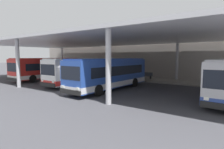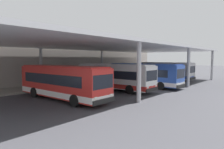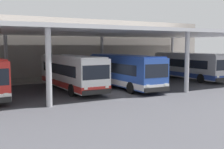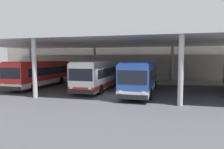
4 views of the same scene
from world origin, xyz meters
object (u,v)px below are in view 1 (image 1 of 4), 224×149
at_px(bus_second_bay, 84,71).
at_px(bench_waiting, 146,75).
at_px(trash_bin, 124,74).
at_px(bus_middle_bay, 110,73).
at_px(bus_nearest_bay, 48,68).
at_px(banner_sign, 66,64).

distance_m(bus_second_bay, bench_waiting, 9.41).
distance_m(bus_second_bay, trash_bin, 8.39).
relative_size(bus_middle_bay, bench_waiting, 5.88).
distance_m(bus_nearest_bay, bench_waiting, 14.59).
distance_m(trash_bin, banner_sign, 12.66).
xyz_separation_m(bench_waiting, banner_sign, (-16.48, -0.88, 1.32)).
xyz_separation_m(bus_nearest_bay, trash_bin, (8.15, 8.23, -0.98)).
bearing_deg(trash_bin, banner_sign, -175.56).
bearing_deg(banner_sign, bus_nearest_bay, -58.74).
bearing_deg(bus_second_bay, bus_middle_bay, -14.42).
bearing_deg(trash_bin, bench_waiting, -1.43).
xyz_separation_m(bench_waiting, trash_bin, (-3.92, 0.10, 0.01)).
distance_m(bus_nearest_bay, banner_sign, 8.50).
bearing_deg(bench_waiting, banner_sign, -176.95).
bearing_deg(bus_middle_bay, bus_nearest_bay, 173.89).
xyz_separation_m(bus_middle_bay, trash_bin, (-4.34, 9.57, -0.98)).
distance_m(bus_second_bay, bus_middle_bay, 5.07).
height_order(bus_middle_bay, trash_bin, bus_middle_bay).
relative_size(bus_second_bay, trash_bin, 10.75).
bearing_deg(banner_sign, bus_middle_bay, -26.97).
relative_size(bus_middle_bay, trash_bin, 10.80).
bearing_deg(bus_second_bay, banner_sign, 148.53).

